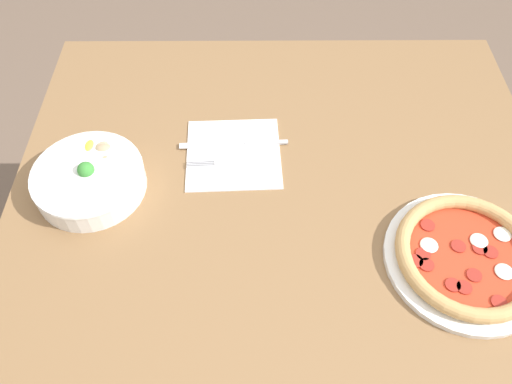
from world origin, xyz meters
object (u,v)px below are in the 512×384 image
(pizza, at_px, (467,256))
(knife, at_px, (238,144))
(bowl, at_px, (89,178))
(fork, at_px, (234,163))

(pizza, xyz_separation_m, knife, (0.28, 0.40, -0.01))
(bowl, bearing_deg, fork, -78.50)
(fork, bearing_deg, knife, -101.09)
(pizza, height_order, fork, pizza)
(bowl, xyz_separation_m, knife, (0.11, -0.29, -0.02))
(pizza, height_order, bowl, bowl)
(bowl, relative_size, fork, 1.13)
(fork, xyz_separation_m, knife, (0.05, -0.01, -0.00))
(bowl, height_order, fork, bowl)
(pizza, relative_size, fork, 1.50)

